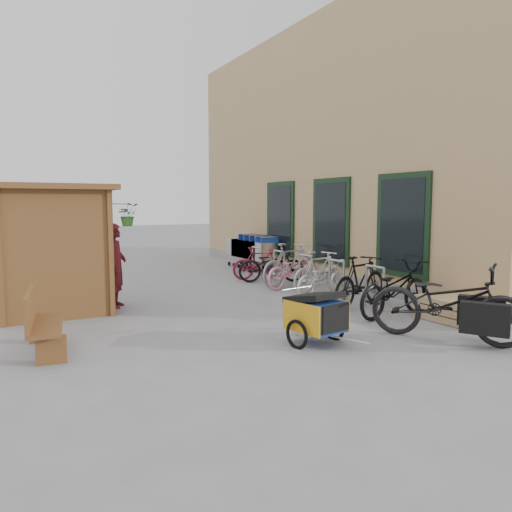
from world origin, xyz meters
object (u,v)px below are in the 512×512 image
bike_3 (319,272)px  bike_7 (260,263)px  bench (40,321)px  bike_1 (360,281)px  person_kiosk (116,266)px  cargo_bike (449,302)px  bike_4 (294,270)px  bike_6 (272,265)px  bike_0 (394,289)px  bike_5 (290,264)px  pallet_stack (459,309)px  bike_2 (322,278)px  kiosk (48,231)px  shopping_carts (251,249)px  child_trailer (316,314)px

bike_3 → bike_7: bearing=-5.2°
bench → bike_1: size_ratio=0.85×
person_kiosk → cargo_bike: bearing=-117.3°
bench → bike_3: (6.12, 2.08, 0.03)m
bench → bike_4: bearing=34.1°
bike_6 → bike_4: bearing=-159.1°
bike_7 → bike_6: bearing=-151.3°
bench → person_kiosk: bearing=66.4°
bike_0 → bike_7: 5.02m
bike_1 → bike_5: bike_5 is taller
pallet_stack → cargo_bike: 1.54m
bike_2 → bike_3: bike_3 is taller
kiosk → bike_6: bearing=14.7°
cargo_bike → bench: bearing=126.7°
person_kiosk → bike_5: bearing=-58.8°
kiosk → bike_7: size_ratio=1.69×
cargo_bike → bike_1: (0.52, 2.62, -0.07)m
person_kiosk → bike_2: bearing=-78.0°
shopping_carts → child_trailer: shopping_carts is taller
bench → bike_0: bearing=2.6°
kiosk → bench: kiosk is taller
bike_3 → bike_4: bearing=-1.0°
bench → bike_2: 6.17m
pallet_stack → bike_6: (-0.73, 5.33, 0.25)m
bike_2 → bike_4: 1.24m
child_trailer → cargo_bike: size_ratio=0.60×
child_trailer → bike_4: bearing=51.1°
child_trailer → person_kiosk: size_ratio=0.85×
cargo_bike → kiosk: bearing=105.6°
shopping_carts → cargo_bike: bearing=-98.1°
bike_6 → child_trailer: bearing=176.1°
bike_6 → bike_7: bearing=29.2°
pallet_stack → bike_1: bearing=112.0°
bench → bike_6: bearing=41.6°
bike_0 → bike_1: bearing=-12.0°
person_kiosk → bike_6: size_ratio=0.95×
bike_5 → bike_7: (-0.17, 1.29, -0.10)m
shopping_carts → bike_4: size_ratio=1.44×
bike_7 → bike_1: bearing=-159.5°
bench → pallet_stack: bearing=-3.6°
bike_3 → cargo_bike: bearing=159.5°
bike_2 → bike_6: (0.01, 2.28, 0.05)m
bench → shopping_carts: shopping_carts is taller
bike_0 → bike_3: (0.19, 2.64, -0.02)m
pallet_stack → bike_7: bike_7 is taller
person_kiosk → bike_1: bearing=-92.7°
bike_0 → bike_4: 3.48m
bike_1 → bike_2: bearing=-15.7°
pallet_stack → bike_1: bike_1 is taller
bike_4 → bike_5: bearing=-26.1°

